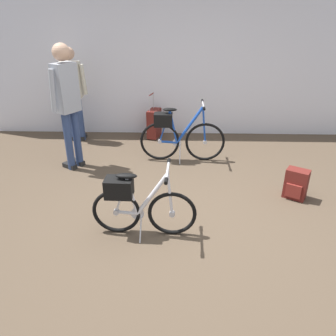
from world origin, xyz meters
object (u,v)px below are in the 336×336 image
at_px(visitor_browsing, 67,99).
at_px(backpack_on_floor, 296,184).
at_px(display_bike_left, 178,135).
at_px(folding_bike_foreground, 136,203).
at_px(rolling_suitcase, 154,123).
at_px(visitor_near_wall, 72,89).

height_order(visitor_browsing, backpack_on_floor, visitor_browsing).
bearing_deg(display_bike_left, folding_bike_foreground, -102.18).
xyz_separation_m(display_bike_left, rolling_suitcase, (-0.45, 1.03, -0.14)).
bearing_deg(rolling_suitcase, display_bike_left, -66.44).
relative_size(folding_bike_foreground, visitor_browsing, 0.61).
bearing_deg(visitor_near_wall, rolling_suitcase, 6.34).
xyz_separation_m(rolling_suitcase, backpack_on_floor, (1.95, -2.17, -0.09)).
xyz_separation_m(visitor_near_wall, visitor_browsing, (0.29, -1.19, 0.11)).
distance_m(visitor_near_wall, backpack_on_floor, 4.00).
xyz_separation_m(display_bike_left, backpack_on_floor, (1.51, -1.15, -0.23)).
bearing_deg(folding_bike_foreground, visitor_near_wall, 117.06).
height_order(display_bike_left, rolling_suitcase, display_bike_left).
xyz_separation_m(folding_bike_foreground, visitor_browsing, (-1.15, 1.63, 0.68)).
relative_size(visitor_browsing, rolling_suitcase, 2.17).
bearing_deg(visitor_near_wall, display_bike_left, -25.03).
bearing_deg(folding_bike_foreground, display_bike_left, 77.82).
xyz_separation_m(display_bike_left, visitor_browsing, (-1.57, -0.32, 0.63)).
relative_size(visitor_near_wall, visitor_browsing, 0.91).
distance_m(folding_bike_foreground, backpack_on_floor, 2.10).
bearing_deg(backpack_on_floor, rolling_suitcase, 131.93).
bearing_deg(backpack_on_floor, display_bike_left, 142.68).
height_order(display_bike_left, backpack_on_floor, display_bike_left).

